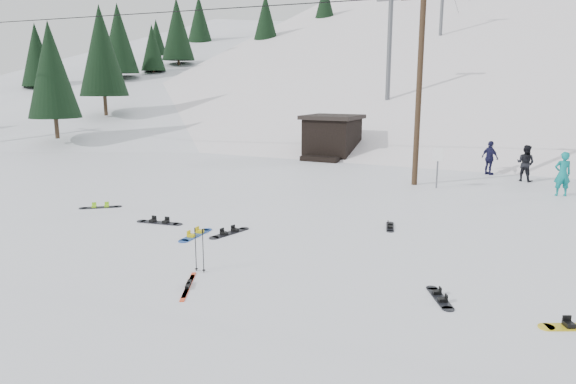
% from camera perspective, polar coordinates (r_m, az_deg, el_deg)
% --- Properties ---
extents(ground, '(200.00, 200.00, 0.00)m').
position_cam_1_polar(ground, '(13.22, -9.19, -8.70)').
color(ground, white).
rests_on(ground, ground).
extents(ski_slope, '(60.00, 85.24, 65.97)m').
position_cam_1_polar(ski_slope, '(67.48, 19.59, -3.21)').
color(ski_slope, white).
rests_on(ski_slope, ground).
extents(ridge_left, '(47.54, 95.03, 58.38)m').
position_cam_1_polar(ridge_left, '(74.06, -9.89, -0.61)').
color(ridge_left, white).
rests_on(ridge_left, ground).
extents(treeline_left, '(20.00, 64.00, 10.00)m').
position_cam_1_polar(treeline_left, '(65.04, -13.01, 7.37)').
color(treeline_left, black).
rests_on(treeline_left, ground).
extents(treeline_crest, '(50.00, 6.00, 10.00)m').
position_cam_1_polar(treeline_crest, '(96.38, 22.49, 8.10)').
color(treeline_crest, black).
rests_on(treeline_crest, ski_slope).
extents(utility_pole, '(2.00, 0.26, 9.00)m').
position_cam_1_polar(utility_pole, '(24.58, 14.38, 11.59)').
color(utility_pole, '#3A2819').
rests_on(utility_pole, ground).
extents(trail_sign, '(0.50, 0.09, 1.85)m').
position_cam_1_polar(trail_sign, '(24.18, 16.30, 3.38)').
color(trail_sign, '#595B60').
rests_on(trail_sign, ground).
extents(lift_hut, '(3.40, 4.10, 2.75)m').
position_cam_1_polar(lift_hut, '(33.46, 4.90, 6.15)').
color(lift_hut, black).
rests_on(lift_hut, ground).
extents(lift_tower_near, '(2.20, 0.36, 8.00)m').
position_cam_1_polar(lift_tower_near, '(41.70, 11.22, 16.00)').
color(lift_tower_near, '#595B60').
rests_on(lift_tower_near, ski_slope).
extents(hero_snowboard, '(0.41, 1.66, 0.12)m').
position_cam_1_polar(hero_snowboard, '(16.30, -10.23, -4.69)').
color(hero_snowboard, '#1945A6').
rests_on(hero_snowboard, ground).
extents(hero_skis, '(0.91, 1.59, 0.09)m').
position_cam_1_polar(hero_skis, '(12.34, -11.02, -10.16)').
color(hero_skis, red).
rests_on(hero_skis, ground).
extents(ski_poles, '(0.31, 0.08, 1.12)m').
position_cam_1_polar(ski_poles, '(13.04, -9.82, -6.33)').
color(ski_poles, black).
rests_on(ski_poles, ground).
extents(board_scatter_a, '(1.69, 0.55, 0.12)m').
position_cam_1_polar(board_scatter_a, '(18.01, -14.10, -3.28)').
color(board_scatter_a, black).
rests_on(board_scatter_a, ground).
extents(board_scatter_b, '(0.60, 1.62, 0.12)m').
position_cam_1_polar(board_scatter_b, '(16.36, -6.51, -4.51)').
color(board_scatter_b, black).
rests_on(board_scatter_b, ground).
extents(board_scatter_c, '(1.27, 1.11, 0.11)m').
position_cam_1_polar(board_scatter_c, '(20.93, -20.12, -1.57)').
color(board_scatter_c, black).
rests_on(board_scatter_c, ground).
extents(board_scatter_d, '(0.80, 1.26, 0.10)m').
position_cam_1_polar(board_scatter_d, '(11.96, 16.49, -11.17)').
color(board_scatter_d, black).
rests_on(board_scatter_d, ground).
extents(board_scatter_f, '(0.54, 1.27, 0.09)m').
position_cam_1_polar(board_scatter_f, '(17.30, 11.27, -3.78)').
color(board_scatter_f, black).
rests_on(board_scatter_f, ground).
extents(skier_teal, '(0.80, 0.67, 1.88)m').
position_cam_1_polar(skier_teal, '(24.53, 28.20, 1.79)').
color(skier_teal, '#0B7574').
rests_on(skier_teal, ground).
extents(skier_dark, '(1.06, 0.95, 1.78)m').
position_cam_1_polar(skier_dark, '(27.55, 24.88, 2.93)').
color(skier_dark, black).
rests_on(skier_dark, ground).
extents(skier_navy, '(1.09, 0.98, 1.78)m').
position_cam_1_polar(skier_navy, '(28.88, 21.52, 3.55)').
color(skier_navy, '#161637').
rests_on(skier_navy, ground).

